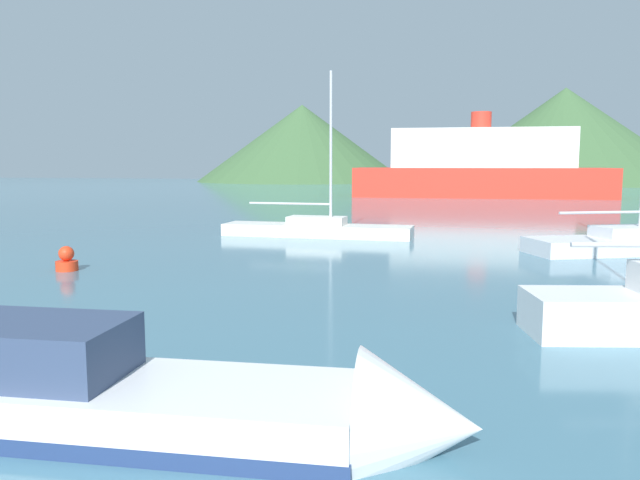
% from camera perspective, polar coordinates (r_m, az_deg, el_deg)
% --- Properties ---
extents(motorboat_near, '(8.99, 2.10, 1.81)m').
position_cam_1_polar(motorboat_near, '(8.06, -17.96, -13.64)').
color(motorboat_near, white).
rests_on(motorboat_near, ground_plane).
extents(sailboat_inner, '(7.31, 4.59, 8.50)m').
position_cam_1_polar(sailboat_inner, '(24.71, 26.18, -0.15)').
color(sailboat_inner, silver).
rests_on(sailboat_inner, ground_plane).
extents(sailboat_middle, '(8.37, 2.10, 7.05)m').
position_cam_1_polar(sailboat_middle, '(27.21, -0.29, 1.09)').
color(sailboat_middle, white).
rests_on(sailboat_middle, ground_plane).
extents(ferry_distant, '(23.65, 8.10, 7.98)m').
position_cam_1_polar(ferry_distant, '(61.61, 14.40, 6.47)').
color(ferry_distant, red).
rests_on(ferry_distant, ground_plane).
extents(buoy_marker, '(0.64, 0.64, 0.74)m').
position_cam_1_polar(buoy_marker, '(19.98, -22.16, -1.75)').
color(buoy_marker, red).
rests_on(buoy_marker, ground_plane).
extents(hill_west, '(37.12, 37.12, 13.42)m').
position_cam_1_polar(hill_west, '(111.95, -1.63, 8.84)').
color(hill_west, '#3D6038').
rests_on(hill_west, ground_plane).
extents(hill_central, '(41.89, 41.89, 15.21)m').
position_cam_1_polar(hill_central, '(109.31, 21.41, 8.88)').
color(hill_central, '#3D6038').
rests_on(hill_central, ground_plane).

